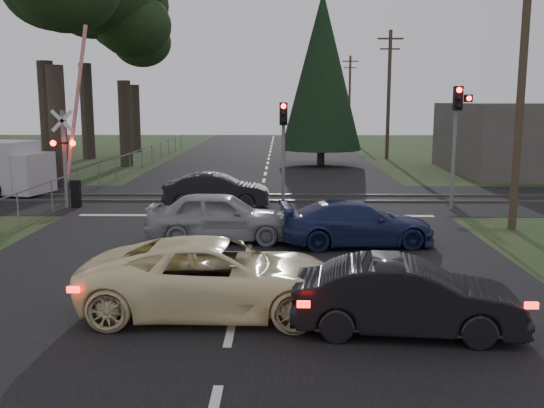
{
  "coord_description": "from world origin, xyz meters",
  "views": [
    {
      "loc": [
        0.92,
        -13.57,
        4.19
      ],
      "look_at": [
        0.66,
        3.22,
        1.3
      ],
      "focal_mm": 40.0,
      "sensor_mm": 36.0,
      "label": 1
    }
  ],
  "objects_px": {
    "crossing_signal": "(71,156)",
    "dark_car_far": "(217,191)",
    "dark_hatchback": "(406,297)",
    "utility_pole_near": "(522,83)",
    "utility_pole_mid": "(389,92)",
    "silver_car": "(221,216)",
    "traffic_signal_center": "(283,135)",
    "blue_sedan": "(357,223)",
    "traffic_signal_right": "(457,124)",
    "utility_pole_far": "(350,95)",
    "cream_coupe": "(217,277)"
  },
  "relations": [
    {
      "from": "utility_pole_mid",
      "to": "dark_car_far",
      "type": "distance_m",
      "value": 22.88
    },
    {
      "from": "crossing_signal",
      "to": "dark_car_far",
      "type": "relative_size",
      "value": 1.69
    },
    {
      "from": "cream_coupe",
      "to": "silver_car",
      "type": "xyz_separation_m",
      "value": [
        -0.55,
        6.27,
        0.01
      ]
    },
    {
      "from": "utility_pole_far",
      "to": "cream_coupe",
      "type": "relative_size",
      "value": 1.7
    },
    {
      "from": "traffic_signal_center",
      "to": "blue_sedan",
      "type": "bearing_deg",
      "value": -73.0
    },
    {
      "from": "crossing_signal",
      "to": "traffic_signal_right",
      "type": "distance_m",
      "value": 14.88
    },
    {
      "from": "crossing_signal",
      "to": "utility_pole_mid",
      "type": "height_order",
      "value": "utility_pole_mid"
    },
    {
      "from": "utility_pole_far",
      "to": "silver_car",
      "type": "bearing_deg",
      "value": -100.48
    },
    {
      "from": "crossing_signal",
      "to": "utility_pole_far",
      "type": "bearing_deg",
      "value": 70.77
    },
    {
      "from": "utility_pole_near",
      "to": "cream_coupe",
      "type": "height_order",
      "value": "utility_pole_near"
    },
    {
      "from": "utility_pole_near",
      "to": "utility_pole_far",
      "type": "bearing_deg",
      "value": 90.0
    },
    {
      "from": "traffic_signal_right",
      "to": "utility_pole_far",
      "type": "relative_size",
      "value": 0.52
    },
    {
      "from": "traffic_signal_center",
      "to": "silver_car",
      "type": "distance_m",
      "value": 7.04
    },
    {
      "from": "traffic_signal_right",
      "to": "dark_hatchback",
      "type": "distance_m",
      "value": 13.53
    },
    {
      "from": "traffic_signal_right",
      "to": "dark_hatchback",
      "type": "relative_size",
      "value": 1.15
    },
    {
      "from": "crossing_signal",
      "to": "silver_car",
      "type": "height_order",
      "value": "crossing_signal"
    },
    {
      "from": "utility_pole_near",
      "to": "dark_hatchback",
      "type": "xyz_separation_m",
      "value": [
        -5.32,
        -9.06,
        -4.05
      ]
    },
    {
      "from": "traffic_signal_center",
      "to": "utility_pole_far",
      "type": "xyz_separation_m",
      "value": [
        7.5,
        44.32,
        1.92
      ]
    },
    {
      "from": "silver_car",
      "to": "blue_sedan",
      "type": "relative_size",
      "value": 0.98
    },
    {
      "from": "traffic_signal_right",
      "to": "utility_pole_far",
      "type": "bearing_deg",
      "value": 88.8
    },
    {
      "from": "traffic_signal_center",
      "to": "utility_pole_far",
      "type": "height_order",
      "value": "utility_pole_far"
    },
    {
      "from": "blue_sedan",
      "to": "utility_pole_mid",
      "type": "bearing_deg",
      "value": -17.47
    },
    {
      "from": "cream_coupe",
      "to": "dark_hatchback",
      "type": "distance_m",
      "value": 3.67
    },
    {
      "from": "traffic_signal_right",
      "to": "blue_sedan",
      "type": "xyz_separation_m",
      "value": [
        -4.42,
        -5.77,
        -2.67
      ]
    },
    {
      "from": "traffic_signal_right",
      "to": "silver_car",
      "type": "height_order",
      "value": "traffic_signal_right"
    },
    {
      "from": "traffic_signal_right",
      "to": "dark_hatchback",
      "type": "height_order",
      "value": "traffic_signal_right"
    },
    {
      "from": "traffic_signal_right",
      "to": "traffic_signal_center",
      "type": "xyz_separation_m",
      "value": [
        -6.55,
        1.2,
        -0.51
      ]
    },
    {
      "from": "silver_car",
      "to": "dark_car_far",
      "type": "bearing_deg",
      "value": 8.15
    },
    {
      "from": "utility_pole_mid",
      "to": "crossing_signal",
      "type": "bearing_deg",
      "value": -127.97
    },
    {
      "from": "utility_pole_mid",
      "to": "cream_coupe",
      "type": "height_order",
      "value": "utility_pole_mid"
    },
    {
      "from": "traffic_signal_center",
      "to": "dark_hatchback",
      "type": "relative_size",
      "value": 1.0
    },
    {
      "from": "traffic_signal_right",
      "to": "dark_hatchback",
      "type": "xyz_separation_m",
      "value": [
        -4.36,
        -12.54,
        -2.64
      ]
    },
    {
      "from": "traffic_signal_right",
      "to": "utility_pole_near",
      "type": "xyz_separation_m",
      "value": [
        0.95,
        -3.47,
        1.41
      ]
    },
    {
      "from": "crossing_signal",
      "to": "blue_sedan",
      "type": "relative_size",
      "value": 1.56
    },
    {
      "from": "silver_car",
      "to": "dark_car_far",
      "type": "distance_m",
      "value": 5.71
    },
    {
      "from": "utility_pole_near",
      "to": "dark_car_far",
      "type": "distance_m",
      "value": 11.57
    },
    {
      "from": "utility_pole_mid",
      "to": "silver_car",
      "type": "xyz_separation_m",
      "value": [
        -9.4,
        -25.78,
        -3.98
      ]
    },
    {
      "from": "silver_car",
      "to": "blue_sedan",
      "type": "bearing_deg",
      "value": -96.29
    },
    {
      "from": "dark_car_far",
      "to": "dark_hatchback",
      "type": "bearing_deg",
      "value": -160.3
    },
    {
      "from": "utility_pole_mid",
      "to": "dark_car_far",
      "type": "height_order",
      "value": "utility_pole_mid"
    },
    {
      "from": "traffic_signal_center",
      "to": "blue_sedan",
      "type": "relative_size",
      "value": 0.92
    },
    {
      "from": "utility_pole_near",
      "to": "utility_pole_far",
      "type": "xyz_separation_m",
      "value": [
        0.0,
        49.0,
        0.0
      ]
    },
    {
      "from": "utility_pole_far",
      "to": "silver_car",
      "type": "distance_m",
      "value": 51.8
    },
    {
      "from": "crossing_signal",
      "to": "traffic_signal_center",
      "type": "relative_size",
      "value": 1.7
    },
    {
      "from": "utility_pole_mid",
      "to": "utility_pole_far",
      "type": "height_order",
      "value": "same"
    },
    {
      "from": "traffic_signal_center",
      "to": "cream_coupe",
      "type": "bearing_deg",
      "value": -96.03
    },
    {
      "from": "traffic_signal_right",
      "to": "dark_car_far",
      "type": "xyz_separation_m",
      "value": [
        -9.16,
        0.41,
        -2.64
      ]
    },
    {
      "from": "cream_coupe",
      "to": "blue_sedan",
      "type": "xyz_separation_m",
      "value": [
        3.48,
        5.76,
        -0.09
      ]
    },
    {
      "from": "crossing_signal",
      "to": "cream_coupe",
      "type": "bearing_deg",
      "value": -59.67
    },
    {
      "from": "traffic_signal_center",
      "to": "utility_pole_near",
      "type": "relative_size",
      "value": 0.46
    }
  ]
}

